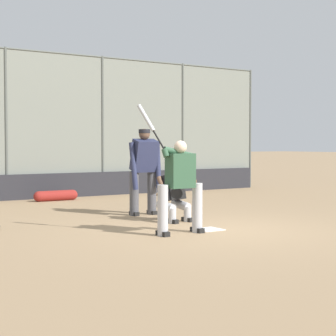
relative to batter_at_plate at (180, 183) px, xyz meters
name	(u,v)px	position (x,y,z in m)	size (l,w,h in m)	color
ground_plane	(209,230)	(-0.70, -0.12, -0.85)	(160.00, 160.00, 0.00)	#9E7F5B
home_plate_marker	(209,229)	(-0.70, -0.12, -0.84)	(0.43, 0.43, 0.01)	white
backstop_fence	(57,122)	(-0.70, -7.23, 1.28)	(14.30, 0.08, 4.07)	#515651
padding_wall	(58,186)	(-0.70, -7.13, -0.51)	(13.93, 0.18, 0.68)	#28282D
batter_at_plate	(180,183)	(0.00, 0.00, 0.00)	(1.03, 0.61, 2.16)	#B7B7BC
catcher_behind_plate	(175,192)	(-0.76, -1.30, -0.27)	(0.62, 0.72, 1.12)	#B7B7BC
umpire_home	(144,169)	(-0.76, -2.48, 0.13)	(0.74, 0.46, 1.82)	#4C4C51
spare_bat_by_padding	(157,194)	(-3.37, -6.24, -0.82)	(0.16, 0.88, 0.07)	black
spare_bat_third_base_side	(179,197)	(-3.41, -5.10, -0.82)	(0.61, 0.68, 0.07)	black
equipment_bag_dugout_side	(56,196)	(-0.31, -6.35, -0.71)	(1.22, 0.27, 0.27)	maroon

